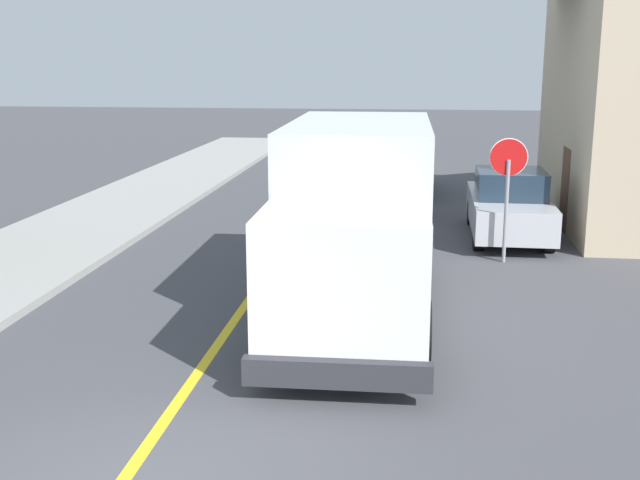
{
  "coord_description": "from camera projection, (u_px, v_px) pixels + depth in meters",
  "views": [
    {
      "loc": [
        2.93,
        -6.84,
        4.3
      ],
      "look_at": [
        1.43,
        5.58,
        1.4
      ],
      "focal_mm": 44.52,
      "sensor_mm": 36.0,
      "label": 1
    }
  ],
  "objects": [
    {
      "name": "parked_car_mid",
      "position": [
        394.0,
        167.0,
        25.79
      ],
      "size": [
        1.88,
        4.43,
        1.67
      ],
      "color": "#4C564C",
      "rests_on": "ground"
    },
    {
      "name": "parked_car_near",
      "position": [
        374.0,
        199.0,
        19.98
      ],
      "size": [
        1.85,
        4.42,
        1.67
      ],
      "color": "#B7B7BC",
      "rests_on": "ground"
    },
    {
      "name": "stop_sign",
      "position": [
        508.0,
        176.0,
        16.61
      ],
      "size": [
        0.8,
        0.1,
        2.65
      ],
      "color": "gray",
      "rests_on": "ground"
    },
    {
      "name": "box_truck",
      "position": [
        357.0,
        211.0,
        13.36
      ],
      "size": [
        2.5,
        7.21,
        3.2
      ],
      "color": "silver",
      "rests_on": "ground"
    },
    {
      "name": "parked_van_across",
      "position": [
        509.0,
        206.0,
        19.1
      ],
      "size": [
        1.86,
        4.43,
        1.67
      ],
      "color": "#B7B7BC",
      "rests_on": "ground"
    },
    {
      "name": "parked_car_far",
      "position": [
        390.0,
        147.0,
        31.33
      ],
      "size": [
        1.91,
        4.44,
        1.67
      ],
      "color": "silver",
      "rests_on": "ground"
    },
    {
      "name": "centre_line_yellow",
      "position": [
        280.0,
        255.0,
        17.6
      ],
      "size": [
        0.16,
        56.0,
        0.01
      ],
      "primitive_type": "cube",
      "color": "gold",
      "rests_on": "ground"
    }
  ]
}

